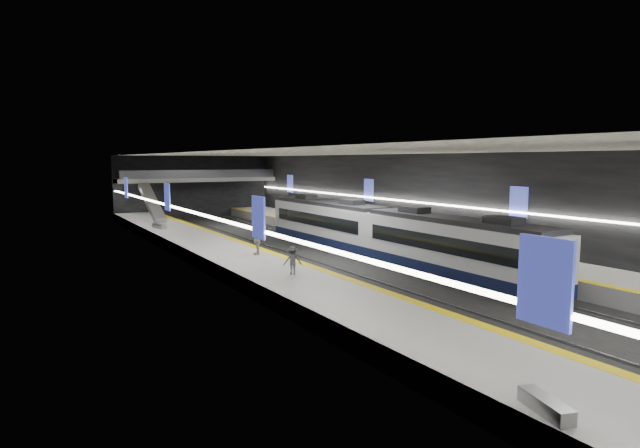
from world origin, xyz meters
TOP-DOWN VIEW (x-y plane):
  - ground at (0.00, 0.00)m, footprint 70.00×70.00m
  - ceiling at (0.00, 0.00)m, footprint 20.00×70.00m
  - wall_left at (-10.00, 0.00)m, footprint 0.04×70.00m
  - wall_right at (10.00, 0.00)m, footprint 0.04×70.00m
  - wall_back at (0.00, 35.00)m, footprint 20.00×0.04m
  - platform_left at (-7.50, 0.00)m, footprint 5.00×70.00m
  - tile_surface_left at (-7.50, 0.00)m, footprint 5.00×70.00m
  - tactile_strip_left at (-5.30, 0.00)m, footprint 0.60×70.00m
  - platform_right at (7.50, 0.00)m, footprint 5.00×70.00m
  - tile_surface_right at (7.50, 0.00)m, footprint 5.00×70.00m
  - tactile_strip_right at (5.30, 0.00)m, footprint 0.60×70.00m
  - rails at (-0.00, 0.00)m, footprint 6.52×70.00m
  - train at (2.50, -1.85)m, footprint 2.69×30.04m
  - ad_posters at (-0.00, 1.00)m, footprint 19.94×53.50m
  - cove_light_left at (-9.80, 0.00)m, footprint 0.25×68.60m
  - cove_light_right at (9.80, 0.00)m, footprint 0.25×68.60m
  - mezzanine_bridge at (0.00, 32.93)m, footprint 20.00×3.00m
  - escalator at (-7.50, 26.00)m, footprint 1.20×7.50m
  - bench_left_near at (-9.50, -24.90)m, footprint 0.93×1.78m
  - bench_left_far at (-8.74, 17.89)m, footprint 0.96×1.87m
  - bench_right_far at (9.32, 10.56)m, footprint 0.63×2.07m
  - passenger_right_a at (7.15, -1.01)m, footprint 0.47×0.67m
  - passenger_left_a at (-6.49, 0.09)m, footprint 0.60×1.17m
  - passenger_left_b at (-7.36, -6.85)m, footprint 1.17×0.86m

SIDE VIEW (x-z plane):
  - ground at x=0.00m, z-range 0.00..0.00m
  - rails at x=0.00m, z-range 0.00..0.12m
  - platform_left at x=-7.50m, z-range 0.00..1.00m
  - platform_right at x=7.50m, z-range 0.00..1.00m
  - tile_surface_left at x=-7.50m, z-range 1.00..1.02m
  - tile_surface_right at x=7.50m, z-range 1.00..1.02m
  - tactile_strip_left at x=-5.30m, z-range 1.01..1.03m
  - tactile_strip_right at x=5.30m, z-range 1.01..1.03m
  - bench_left_near at x=-9.50m, z-range 1.00..1.42m
  - bench_left_far at x=-8.74m, z-range 1.00..1.44m
  - bench_right_far at x=9.32m, z-range 1.00..1.50m
  - passenger_left_b at x=-7.36m, z-range 1.00..2.62m
  - passenger_right_a at x=7.15m, z-range 1.00..2.74m
  - passenger_left_a at x=-6.49m, z-range 1.00..2.92m
  - train at x=2.50m, z-range 0.40..4.00m
  - escalator at x=-7.50m, z-range 0.94..4.86m
  - cove_light_left at x=-9.80m, z-range 3.74..3.86m
  - cove_light_right at x=9.80m, z-range 3.74..3.86m
  - wall_left at x=-10.00m, z-range 0.00..8.00m
  - wall_right at x=10.00m, z-range 0.00..8.00m
  - wall_back at x=0.00m, z-range 0.00..8.00m
  - ad_posters at x=0.00m, z-range 3.40..5.60m
  - mezzanine_bridge at x=0.00m, z-range 4.29..5.79m
  - ceiling at x=0.00m, z-range 7.98..8.02m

